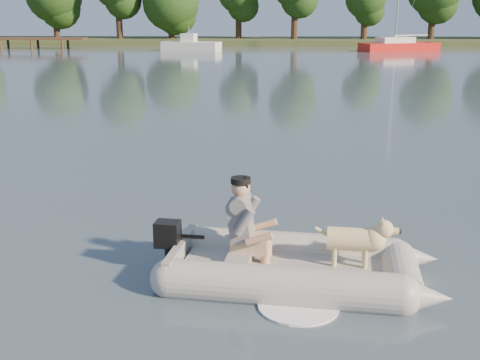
{
  "coord_description": "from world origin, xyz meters",
  "views": [
    {
      "loc": [
        0.14,
        -7.32,
        3.42
      ],
      "look_at": [
        -0.19,
        2.23,
        0.75
      ],
      "focal_mm": 45.0,
      "sensor_mm": 36.0,
      "label": 1
    }
  ],
  "objects_px": {
    "man": "(242,217)",
    "dog": "(350,243)",
    "dinghy": "(297,236)",
    "sailboat": "(399,46)",
    "motorboat": "(191,39)"
  },
  "relations": [
    {
      "from": "motorboat",
      "to": "sailboat",
      "type": "bearing_deg",
      "value": 16.51
    },
    {
      "from": "man",
      "to": "dog",
      "type": "bearing_deg",
      "value": 0.0
    },
    {
      "from": "man",
      "to": "sailboat",
      "type": "distance_m",
      "value": 50.92
    },
    {
      "from": "motorboat",
      "to": "sailboat",
      "type": "height_order",
      "value": "sailboat"
    },
    {
      "from": "dog",
      "to": "motorboat",
      "type": "distance_m",
      "value": 49.2
    },
    {
      "from": "sailboat",
      "to": "dinghy",
      "type": "bearing_deg",
      "value": -124.73
    },
    {
      "from": "dinghy",
      "to": "man",
      "type": "height_order",
      "value": "man"
    },
    {
      "from": "man",
      "to": "dog",
      "type": "height_order",
      "value": "man"
    },
    {
      "from": "dinghy",
      "to": "man",
      "type": "xyz_separation_m",
      "value": [
        -0.72,
        0.15,
        0.19
      ]
    },
    {
      "from": "motorboat",
      "to": "dog",
      "type": "bearing_deg",
      "value": -67.2
    },
    {
      "from": "man",
      "to": "dog",
      "type": "relative_size",
      "value": 1.16
    },
    {
      "from": "dinghy",
      "to": "man",
      "type": "relative_size",
      "value": 4.26
    },
    {
      "from": "dinghy",
      "to": "dog",
      "type": "height_order",
      "value": "dinghy"
    },
    {
      "from": "sailboat",
      "to": "motorboat",
      "type": "bearing_deg",
      "value": 161.57
    },
    {
      "from": "man",
      "to": "motorboat",
      "type": "relative_size",
      "value": 0.21
    }
  ]
}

